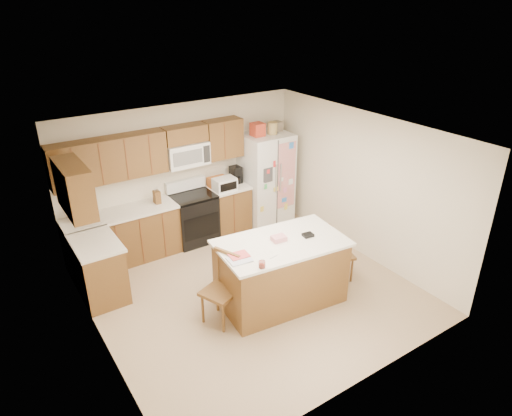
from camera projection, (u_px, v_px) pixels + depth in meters
ground at (251, 291)px, 7.09m from camera, size 4.50×4.50×0.00m
room_shell at (251, 207)px, 6.47m from camera, size 4.60×4.60×2.52m
cabinetry at (142, 211)px, 7.55m from camera, size 3.36×1.56×2.15m
stove at (193, 217)px, 8.34m from camera, size 0.76×0.65×1.13m
refrigerator at (266, 178)px, 8.89m from camera, size 0.90×0.79×2.04m
island at (281, 271)px, 6.66m from camera, size 1.93×1.25×1.09m
windsor_chair_left at (221, 291)px, 6.25m from camera, size 0.56×0.58×1.04m
windsor_chair_back at (261, 254)px, 7.23m from camera, size 0.45×0.43×0.94m
windsor_chair_right at (339, 254)px, 7.23m from camera, size 0.48×0.49×0.92m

